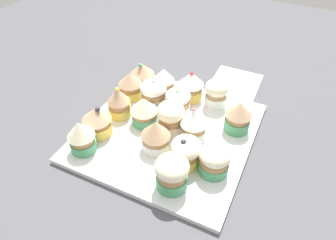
% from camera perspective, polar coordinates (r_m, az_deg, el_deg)
% --- Properties ---
extents(ground_plane, '(1.80, 1.80, 0.03)m').
position_cam_1_polar(ground_plane, '(0.69, 0.00, -3.50)').
color(ground_plane, '#4C4C51').
extents(baking_tray, '(0.36, 0.36, 0.01)m').
position_cam_1_polar(baking_tray, '(0.68, 0.00, -2.26)').
color(baking_tray, silver).
rests_on(baking_tray, ground_plane).
extents(cupcake_0, '(0.06, 0.06, 0.07)m').
position_cam_1_polar(cupcake_0, '(0.79, -4.85, 8.49)').
color(cupcake_0, '#EFC651').
rests_on(cupcake_0, baking_tray).
extents(cupcake_1, '(0.06, 0.06, 0.07)m').
position_cam_1_polar(cupcake_1, '(0.75, -7.12, 6.59)').
color(cupcake_1, '#EFC651').
rests_on(cupcake_1, baking_tray).
extents(cupcake_2, '(0.05, 0.05, 0.08)m').
position_cam_1_polar(cupcake_2, '(0.70, -9.38, 3.21)').
color(cupcake_2, '#EFC651').
rests_on(cupcake_2, baking_tray).
extents(cupcake_3, '(0.06, 0.06, 0.07)m').
position_cam_1_polar(cupcake_3, '(0.66, -13.22, -0.12)').
color(cupcake_3, '#EFC651').
rests_on(cupcake_3, baking_tray).
extents(cupcake_4, '(0.06, 0.06, 0.07)m').
position_cam_1_polar(cupcake_4, '(0.63, -16.00, -2.89)').
color(cupcake_4, '#4C9E6B').
rests_on(cupcake_4, baking_tray).
extents(cupcake_5, '(0.05, 0.05, 0.07)m').
position_cam_1_polar(cupcake_5, '(0.76, -0.82, 7.44)').
color(cupcake_5, white).
rests_on(cupcake_5, baking_tray).
extents(cupcake_6, '(0.06, 0.06, 0.07)m').
position_cam_1_polar(cupcake_6, '(0.72, -2.76, 5.01)').
color(cupcake_6, white).
rests_on(cupcake_6, baking_tray).
extents(cupcake_7, '(0.06, 0.06, 0.07)m').
position_cam_1_polar(cupcake_7, '(0.67, -4.66, 1.71)').
color(cupcake_7, '#4C9E6B').
rests_on(cupcake_7, baking_tray).
extents(cupcake_8, '(0.06, 0.06, 0.08)m').
position_cam_1_polar(cupcake_8, '(0.74, 4.05, 6.61)').
color(cupcake_8, '#EFC651').
rests_on(cupcake_8, baking_tray).
extents(cupcake_9, '(0.06, 0.06, 0.06)m').
position_cam_1_polar(cupcake_9, '(0.70, 1.91, 3.56)').
color(cupcake_9, white).
rests_on(cupcake_9, baking_tray).
extents(cupcake_10, '(0.06, 0.06, 0.08)m').
position_cam_1_polar(cupcake_10, '(0.64, 0.36, 0.25)').
color(cupcake_10, white).
rests_on(cupcake_10, baking_tray).
extents(cupcake_11, '(0.06, 0.06, 0.07)m').
position_cam_1_polar(cupcake_11, '(0.61, -2.20, -2.89)').
color(cupcake_11, white).
rests_on(cupcake_11, baking_tray).
extents(cupcake_12, '(0.06, 0.06, 0.07)m').
position_cam_1_polar(cupcake_12, '(0.73, 9.08, 5.11)').
color(cupcake_12, white).
rests_on(cupcake_12, baking_tray).
extents(cupcake_13, '(0.06, 0.06, 0.08)m').
position_cam_1_polar(cupcake_13, '(0.63, 4.77, -0.80)').
color(cupcake_13, white).
rests_on(cupcake_13, baking_tray).
extents(cupcake_14, '(0.06, 0.06, 0.07)m').
position_cam_1_polar(cupcake_14, '(0.58, 3.41, -5.89)').
color(cupcake_14, '#EFC651').
rests_on(cupcake_14, baking_tray).
extents(cupcake_15, '(0.06, 0.06, 0.07)m').
position_cam_1_polar(cupcake_15, '(0.55, 0.74, -9.80)').
color(cupcake_15, '#4C9E6B').
rests_on(cupcake_15, baking_tray).
extents(cupcake_16, '(0.06, 0.06, 0.07)m').
position_cam_1_polar(cupcake_16, '(0.67, 13.07, 0.73)').
color(cupcake_16, '#4C9E6B').
rests_on(cupcake_16, baking_tray).
extents(cupcake_17, '(0.06, 0.06, 0.06)m').
position_cam_1_polar(cupcake_17, '(0.58, 8.68, -7.37)').
color(cupcake_17, '#4C9E6B').
rests_on(cupcake_17, baking_tray).
extents(napkin, '(0.13, 0.12, 0.01)m').
position_cam_1_polar(napkin, '(0.85, 12.61, 6.98)').
color(napkin, white).
rests_on(napkin, ground_plane).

